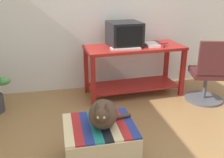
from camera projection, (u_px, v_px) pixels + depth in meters
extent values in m
cube|color=silver|center=(95.00, 3.00, 3.76)|extent=(8.00, 0.10, 2.60)
cube|color=maroon|center=(93.00, 82.00, 3.38)|extent=(0.06, 0.06, 0.69)
cube|color=maroon|center=(182.00, 73.00, 3.72)|extent=(0.06, 0.06, 0.69)
cube|color=maroon|center=(166.00, 64.00, 4.17)|extent=(0.06, 0.06, 0.69)
cube|color=maroon|center=(86.00, 71.00, 3.83)|extent=(0.06, 0.06, 0.69)
cube|color=maroon|center=(133.00, 85.00, 3.85)|extent=(1.32, 0.58, 0.02)
cube|color=maroon|center=(134.00, 48.00, 3.64)|extent=(1.44, 0.67, 0.04)
cube|color=black|center=(124.00, 45.00, 3.66)|extent=(0.33, 0.33, 0.02)
cube|color=black|center=(124.00, 34.00, 3.60)|extent=(0.47, 0.47, 0.34)
cube|color=black|center=(130.00, 36.00, 3.39)|extent=(0.36, 0.04, 0.26)
cube|color=beige|center=(125.00, 48.00, 3.47)|extent=(0.40, 0.16, 0.02)
cube|color=white|center=(152.00, 44.00, 3.65)|extent=(0.19, 0.29, 0.04)
cube|color=#4C4238|center=(100.00, 144.00, 2.35)|extent=(0.60, 0.51, 0.38)
cube|color=beige|center=(68.00, 129.00, 2.22)|extent=(0.08, 0.55, 0.02)
cube|color=#AD2323|center=(77.00, 128.00, 2.24)|extent=(0.08, 0.55, 0.02)
cube|color=navy|center=(86.00, 127.00, 2.26)|extent=(0.08, 0.55, 0.02)
cube|color=#1E897A|center=(95.00, 126.00, 2.27)|extent=(0.08, 0.55, 0.02)
cube|color=black|center=(104.00, 125.00, 2.29)|extent=(0.08, 0.55, 0.02)
cube|color=beige|center=(112.00, 124.00, 2.30)|extent=(0.08, 0.55, 0.02)
cube|color=#AD2323|center=(121.00, 123.00, 2.32)|extent=(0.08, 0.55, 0.02)
cube|color=navy|center=(129.00, 122.00, 2.33)|extent=(0.08, 0.55, 0.02)
ellipsoid|color=#473323|center=(103.00, 114.00, 2.23)|extent=(0.34, 0.42, 0.23)
sphere|color=#473323|center=(102.00, 115.00, 2.08)|extent=(0.14, 0.14, 0.14)
cylinder|color=#473323|center=(116.00, 118.00, 2.35)|extent=(0.30, 0.09, 0.04)
cone|color=#473323|center=(97.00, 106.00, 2.05)|extent=(0.06, 0.06, 0.06)
cone|color=#473323|center=(106.00, 106.00, 2.05)|extent=(0.06, 0.06, 0.06)
sphere|color=#C6D151|center=(98.00, 118.00, 2.02)|extent=(0.02, 0.02, 0.02)
sphere|color=#C6D151|center=(104.00, 118.00, 2.02)|extent=(0.02, 0.02, 0.02)
ellipsoid|color=#4C8E42|center=(2.00, 81.00, 3.25)|extent=(0.22, 0.15, 0.11)
cylinder|color=#4C4C51|center=(203.00, 99.00, 3.69)|extent=(0.52, 0.52, 0.03)
cylinder|color=#4C4C51|center=(205.00, 87.00, 3.62)|extent=(0.05, 0.05, 0.34)
cube|color=#471E1E|center=(207.00, 73.00, 3.55)|extent=(0.52, 0.52, 0.08)
cube|color=#471E1E|center=(214.00, 58.00, 3.28)|extent=(0.38, 0.16, 0.44)
cube|color=#A31E1E|center=(161.00, 46.00, 3.57)|extent=(0.10, 0.11, 0.04)
cylinder|color=black|center=(165.00, 44.00, 3.78)|extent=(0.13, 0.06, 0.01)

